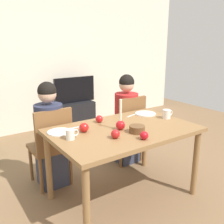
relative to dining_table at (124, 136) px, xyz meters
name	(u,v)px	position (x,y,z in m)	size (l,w,h in m)	color
ground_plane	(123,196)	(0.00, 0.00, -0.67)	(7.68, 7.68, 0.00)	brown
back_wall	(33,57)	(0.00, 2.60, 0.63)	(6.40, 0.10, 2.60)	beige
dining_table	(124,136)	(0.00, 0.00, 0.00)	(1.40, 0.90, 0.75)	olive
chair_left	(52,143)	(-0.51, 0.61, -0.15)	(0.40, 0.40, 0.90)	brown
chair_right	(128,125)	(0.53, 0.61, -0.15)	(0.40, 0.40, 0.90)	brown
person_left_child	(50,137)	(-0.51, 0.64, -0.10)	(0.30, 0.30, 1.17)	#33384C
person_right_child	(126,121)	(0.53, 0.64, -0.10)	(0.30, 0.30, 1.17)	#33384C
tv_stand	(76,114)	(0.61, 2.30, -0.43)	(0.64, 0.40, 0.48)	black
tv	(75,90)	(0.61, 2.30, 0.04)	(0.79, 0.05, 0.46)	black
candle_centerpiece	(120,123)	(-0.05, -0.01, 0.15)	(0.09, 0.09, 0.30)	red
plate_left	(60,132)	(-0.56, 0.25, 0.09)	(0.23, 0.23, 0.01)	white
plate_right	(145,114)	(0.51, 0.26, 0.09)	(0.24, 0.24, 0.01)	white
mug_left	(71,134)	(-0.55, 0.03, 0.13)	(0.12, 0.08, 0.09)	silver
mug_right	(167,114)	(0.59, 0.00, 0.13)	(0.13, 0.09, 0.10)	silver
fork_left	(74,128)	(-0.39, 0.28, 0.09)	(0.18, 0.01, 0.01)	silver
fork_right	(132,115)	(0.34, 0.30, 0.09)	(0.18, 0.01, 0.01)	silver
bowl_walnuts	(137,129)	(0.03, -0.16, 0.12)	(0.15, 0.15, 0.07)	brown
apple_near_candle	(99,119)	(-0.10, 0.30, 0.12)	(0.08, 0.08, 0.08)	red
apple_by_left_plate	(115,134)	(-0.22, -0.17, 0.12)	(0.08, 0.08, 0.08)	red
apple_by_right_mug	(144,135)	(-0.03, -0.33, 0.12)	(0.07, 0.07, 0.07)	red
apple_far_edge	(84,127)	(-0.37, 0.13, 0.13)	(0.09, 0.09, 0.09)	red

